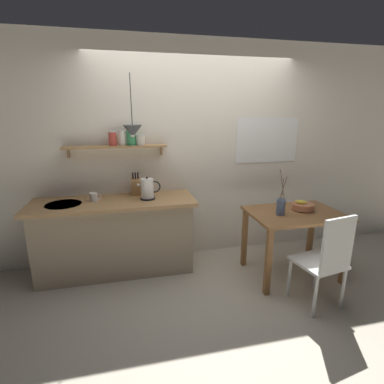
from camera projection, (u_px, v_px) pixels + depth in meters
ground_plane at (205, 274)px, 3.43m from camera, size 14.00×14.00×0.00m
back_wall at (208, 153)px, 3.72m from camera, size 6.80×0.11×2.70m
kitchen_counter at (116, 236)px, 3.40m from camera, size 1.83×0.63×0.89m
wall_shelf at (122, 142)px, 3.30m from camera, size 1.16×0.20×0.33m
dining_table at (294, 223)px, 3.28m from camera, size 1.02×0.73×0.77m
dining_chair_near at (326, 258)px, 2.72m from camera, size 0.48×0.47×0.97m
fruit_bowl at (303, 206)px, 3.31m from camera, size 0.24×0.24×0.12m
twig_vase at (281, 206)px, 3.15m from camera, size 0.09×0.09×0.51m
electric_kettle at (148, 189)px, 3.29m from camera, size 0.26×0.17×0.26m
knife_block at (136, 186)px, 3.46m from camera, size 0.10×0.16×0.28m
coffee_mug_by_sink at (94, 197)px, 3.23m from camera, size 0.13×0.09×0.09m
pendant_lamp at (133, 131)px, 3.00m from camera, size 0.20×0.20×0.63m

